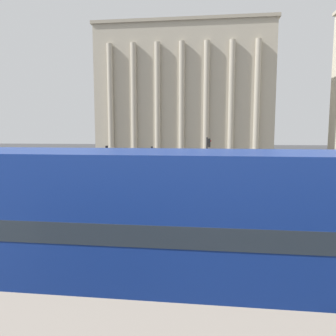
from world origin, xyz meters
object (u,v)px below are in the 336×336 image
object	(u,v)px
traffic_light_near	(109,177)
traffic_light_mid	(153,166)
pedestrian_blue	(82,183)
pedestrian_red	(121,188)
traffic_light_far	(208,153)
double_decker_bus	(143,226)
plaza_building_left	(185,94)

from	to	relation	value
traffic_light_near	traffic_light_mid	world-z (taller)	traffic_light_near
traffic_light_mid	pedestrian_blue	xyz separation A→B (m)	(-4.82, 0.42, -1.27)
pedestrian_red	traffic_light_near	bearing A→B (deg)	91.35
traffic_light_far	double_decker_bus	bearing A→B (deg)	-94.04
plaza_building_left	pedestrian_blue	distance (m)	39.23
traffic_light_mid	traffic_light_far	distance (m)	8.32
traffic_light_near	pedestrian_blue	bearing A→B (deg)	120.03
double_decker_bus	plaza_building_left	bearing A→B (deg)	87.80
plaza_building_left	traffic_light_far	xyz separation A→B (m)	(4.20, -30.57, -8.28)
double_decker_bus	traffic_light_mid	bearing A→B (deg)	93.25
plaza_building_left	traffic_light_near	size ratio (longest dim) A/B	7.62
double_decker_bus	plaza_building_left	distance (m)	51.57
double_decker_bus	pedestrian_red	distance (m)	12.54
double_decker_bus	pedestrian_blue	size ratio (longest dim) A/B	6.34
plaza_building_left	pedestrian_red	xyz separation A→B (m)	(-0.99, -38.88, -9.83)
plaza_building_left	traffic_light_far	bearing A→B (deg)	-82.17
double_decker_bus	traffic_light_mid	xyz separation A→B (m)	(-1.90, 12.58, 0.03)
traffic_light_near	traffic_light_far	size ratio (longest dim) A/B	0.99
pedestrian_red	pedestrian_blue	bearing A→B (deg)	-29.55
plaza_building_left	pedestrian_red	world-z (taller)	plaza_building_left
traffic_light_mid	traffic_light_far	xyz separation A→B (m)	(3.32, 7.63, 0.25)
traffic_light_mid	pedestrian_blue	distance (m)	5.01
traffic_light_mid	pedestrian_red	xyz separation A→B (m)	(-1.87, -0.68, -1.31)
traffic_light_mid	traffic_light_near	bearing A→B (deg)	-96.66
traffic_light_near	traffic_light_mid	bearing A→B (deg)	83.34
traffic_light_near	pedestrian_red	bearing A→B (deg)	100.52
traffic_light_far	pedestrian_blue	bearing A→B (deg)	-138.49
double_decker_bus	traffic_light_far	xyz separation A→B (m)	(1.43, 20.21, 0.28)
double_decker_bus	pedestrian_red	size ratio (longest dim) A/B	6.54
pedestrian_red	traffic_light_mid	bearing A→B (deg)	-169.14
traffic_light_near	pedestrian_red	xyz separation A→B (m)	(-1.10, 5.91, -1.52)
double_decker_bus	plaza_building_left	size ratio (longest dim) A/B	0.38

